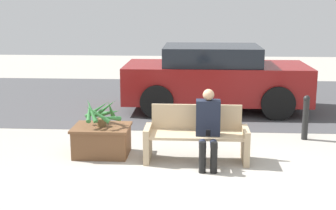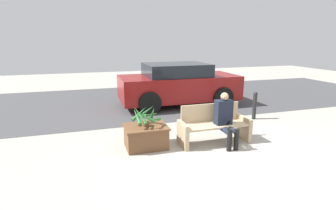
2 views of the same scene
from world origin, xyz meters
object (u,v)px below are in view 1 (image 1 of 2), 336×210
(parked_car, at_px, (215,78))
(bollard_post, at_px, (306,116))
(planter_box, at_px, (102,139))
(bench, at_px, (196,136))
(person_seated, at_px, (208,125))
(potted_plant, at_px, (101,113))

(parked_car, bearing_deg, bollard_post, -56.06)
(planter_box, bearing_deg, bench, -6.00)
(person_seated, xyz_separation_m, bollard_post, (1.78, 1.45, -0.19))
(potted_plant, xyz_separation_m, bollard_post, (3.48, 1.08, -0.28))
(planter_box, distance_m, parked_car, 3.93)
(planter_box, height_order, potted_plant, potted_plant)
(bench, bearing_deg, planter_box, 174.00)
(person_seated, bearing_deg, bollard_post, 39.06)
(potted_plant, bearing_deg, bench, -6.17)
(person_seated, relative_size, potted_plant, 1.72)
(bench, xyz_separation_m, parked_car, (0.41, 3.54, 0.35))
(parked_car, distance_m, bollard_post, 2.79)
(person_seated, bearing_deg, potted_plant, 167.84)
(person_seated, distance_m, parked_car, 3.75)
(planter_box, height_order, bollard_post, bollard_post)
(person_seated, xyz_separation_m, potted_plant, (-1.70, 0.37, 0.08))
(bench, bearing_deg, bollard_post, 32.48)
(planter_box, distance_m, potted_plant, 0.44)
(bench, relative_size, planter_box, 1.77)
(planter_box, relative_size, bollard_post, 1.12)
(parked_car, bearing_deg, planter_box, -119.79)
(person_seated, height_order, potted_plant, person_seated)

